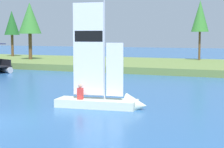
% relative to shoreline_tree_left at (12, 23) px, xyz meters
% --- Properties ---
extents(shore_bank, '(80.00, 15.80, 0.66)m').
position_rel_shoreline_tree_left_xyz_m(shore_bank, '(24.37, -3.52, -5.02)').
color(shore_bank, olive).
rests_on(shore_bank, ground).
extents(shoreline_tree_left, '(2.16, 2.16, 6.49)m').
position_rel_shoreline_tree_left_xyz_m(shoreline_tree_left, '(0.00, 0.00, 0.00)').
color(shoreline_tree_left, brown).
rests_on(shoreline_tree_left, shore_bank).
extents(shoreline_tree_midleft, '(2.83, 2.83, 7.07)m').
position_rel_shoreline_tree_left_xyz_m(shoreline_tree_midleft, '(6.60, -4.95, 0.39)').
color(shoreline_tree_midleft, brown).
rests_on(shoreline_tree_midleft, shore_bank).
extents(shoreline_tree_centre, '(2.09, 2.09, 7.19)m').
position_rel_shoreline_tree_left_xyz_m(shoreline_tree_centre, '(26.35, 1.94, 0.57)').
color(shoreline_tree_centre, brown).
rests_on(shoreline_tree_centre, shore_bank).
extents(sailboat, '(4.79, 1.86, 6.01)m').
position_rel_shoreline_tree_left_xyz_m(sailboat, '(27.80, -28.08, -4.89)').
color(sailboat, silver).
rests_on(sailboat, ground).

